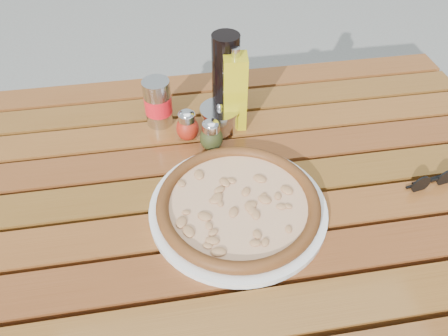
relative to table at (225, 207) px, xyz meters
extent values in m
cube|color=#3C1C0D|center=(-0.64, 0.39, -0.32)|extent=(0.06, 0.06, 0.70)
cube|color=#34180B|center=(0.64, 0.39, -0.32)|extent=(0.06, 0.06, 0.70)
cube|color=#371E0C|center=(0.00, 0.00, 0.03)|extent=(1.36, 0.86, 0.04)
cube|color=#562E0F|center=(0.00, -0.30, 0.06)|extent=(1.40, 0.09, 0.03)
cube|color=#50230E|center=(0.00, -0.20, 0.06)|extent=(1.40, 0.09, 0.03)
cube|color=#582A0F|center=(0.00, -0.10, 0.06)|extent=(1.40, 0.09, 0.03)
cube|color=#4F2D0E|center=(0.00, 0.00, 0.06)|extent=(1.40, 0.09, 0.03)
cube|color=#50240E|center=(0.00, 0.10, 0.06)|extent=(1.40, 0.09, 0.03)
cube|color=#592D0F|center=(0.00, 0.20, 0.06)|extent=(1.40, 0.09, 0.03)
cube|color=#512C0E|center=(0.00, 0.30, 0.06)|extent=(1.40, 0.09, 0.03)
cube|color=#53270E|center=(0.00, 0.41, 0.06)|extent=(1.40, 0.09, 0.03)
cylinder|color=white|center=(0.01, -0.08, 0.08)|extent=(0.43, 0.43, 0.01)
cylinder|color=#FEE0B5|center=(0.01, -0.08, 0.09)|extent=(0.35, 0.35, 0.01)
torus|color=black|center=(0.01, -0.08, 0.10)|extent=(0.37, 0.37, 0.03)
ellipsoid|color=#B22614|center=(-0.06, 0.17, 0.11)|extent=(0.06, 0.06, 0.06)
cylinder|color=silver|center=(-0.06, 0.17, 0.14)|extent=(0.05, 0.05, 0.02)
ellipsoid|color=silver|center=(-0.06, 0.17, 0.15)|extent=(0.04, 0.04, 0.02)
ellipsoid|color=#353B17|center=(-0.01, 0.12, 0.11)|extent=(0.07, 0.07, 0.06)
cylinder|color=silver|center=(-0.01, 0.12, 0.14)|extent=(0.05, 0.05, 0.02)
ellipsoid|color=silver|center=(-0.01, 0.12, 0.15)|extent=(0.05, 0.05, 0.02)
cylinder|color=black|center=(0.04, 0.25, 0.19)|extent=(0.09, 0.09, 0.22)
cylinder|color=#BCBCC1|center=(-0.13, 0.24, 0.14)|extent=(0.08, 0.08, 0.12)
cylinder|color=red|center=(-0.13, 0.24, 0.13)|extent=(0.08, 0.08, 0.04)
cube|color=#B6A713|center=(0.06, 0.20, 0.17)|extent=(0.06, 0.06, 0.19)
cylinder|color=silver|center=(0.06, 0.20, 0.28)|extent=(0.02, 0.02, 0.02)
cylinder|color=silver|center=(0.02, 0.19, 0.10)|extent=(0.12, 0.12, 0.05)
cylinder|color=silver|center=(0.02, 0.19, 0.13)|extent=(0.13, 0.13, 0.01)
sphere|color=silver|center=(0.02, 0.19, 0.14)|extent=(0.02, 0.02, 0.01)
cylinder|color=black|center=(0.40, -0.08, 0.09)|extent=(0.04, 0.01, 0.04)
cylinder|color=black|center=(0.47, -0.07, 0.09)|extent=(0.04, 0.01, 0.04)
cube|color=black|center=(0.44, -0.08, 0.10)|extent=(0.02, 0.01, 0.00)
cube|color=black|center=(0.42, -0.07, 0.08)|extent=(0.09, 0.02, 0.00)
cube|color=black|center=(0.44, -0.06, 0.08)|extent=(0.09, 0.02, 0.00)
camera|label=1|loc=(-0.11, -0.64, 0.76)|focal=35.00mm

